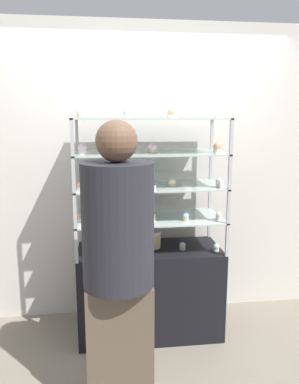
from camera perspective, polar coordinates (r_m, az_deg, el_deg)
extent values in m
plane|color=gray|center=(3.42, 0.00, -20.32)|extent=(20.00, 20.00, 0.00)
cube|color=silver|center=(3.36, -0.85, 2.79)|extent=(8.00, 0.05, 2.60)
cube|color=black|center=(3.25, 0.00, -14.74)|extent=(1.17, 0.52, 0.74)
cube|color=#B7B7BC|center=(3.29, -10.51, -5.26)|extent=(0.02, 0.02, 0.26)
cube|color=#B7B7BC|center=(3.41, 9.07, -4.62)|extent=(0.02, 0.02, 0.26)
cube|color=#B7B7BC|center=(2.81, -11.09, -8.08)|extent=(0.02, 0.02, 0.26)
cube|color=#B7B7BC|center=(2.95, 11.75, -7.17)|extent=(0.02, 0.02, 0.26)
cube|color=#B2C6C1|center=(3.03, 0.00, -4.01)|extent=(1.17, 0.52, 0.01)
cube|color=#B7B7BC|center=(3.23, -10.67, -0.77)|extent=(0.02, 0.02, 0.26)
cube|color=#B7B7BC|center=(3.35, 9.21, -0.29)|extent=(0.02, 0.02, 0.26)
cube|color=#B7B7BC|center=(2.74, -11.29, -2.88)|extent=(0.02, 0.02, 0.26)
cube|color=#B7B7BC|center=(2.89, 11.95, -2.21)|extent=(0.02, 0.02, 0.26)
cube|color=#B2C6C1|center=(2.97, 0.00, 0.88)|extent=(1.17, 0.52, 0.01)
cube|color=#B7B7BC|center=(3.18, -10.84, 3.86)|extent=(0.02, 0.02, 0.26)
cube|color=#B7B7BC|center=(3.31, 9.34, 4.17)|extent=(0.02, 0.02, 0.26)
cube|color=#B7B7BC|center=(2.69, -11.50, 2.56)|extent=(0.02, 0.02, 0.26)
cube|color=#B7B7BC|center=(2.84, 12.16, 2.96)|extent=(0.02, 0.02, 0.26)
cube|color=#B2C6C1|center=(2.94, 0.00, 5.93)|extent=(1.17, 0.52, 0.01)
cube|color=#B7B7BC|center=(3.16, -11.01, 8.58)|extent=(0.02, 0.02, 0.26)
cube|color=#B7B7BC|center=(3.29, 9.49, 8.71)|extent=(0.02, 0.02, 0.26)
cube|color=#B7B7BC|center=(2.67, -11.72, 8.14)|extent=(0.02, 0.02, 0.26)
cube|color=#B7B7BC|center=(2.81, 12.38, 8.26)|extent=(0.02, 0.02, 0.26)
cube|color=#B2C6C1|center=(2.93, 0.00, 11.05)|extent=(1.17, 0.52, 0.01)
cylinder|color=#DBBC84|center=(3.12, 0.18, -7.35)|extent=(0.16, 0.16, 0.12)
cylinder|color=silver|center=(3.10, 0.18, -6.11)|extent=(0.17, 0.17, 0.02)
cube|color=#C66660|center=(3.02, -5.26, -3.53)|extent=(0.22, 0.14, 0.05)
cube|color=#F4EAB2|center=(3.01, -5.27, -3.00)|extent=(0.22, 0.14, 0.01)
cylinder|color=#CCB28C|center=(3.00, -9.70, -9.23)|extent=(0.05, 0.05, 0.02)
sphere|color=#8C5B42|center=(2.99, -9.72, -8.78)|extent=(0.05, 0.05, 0.05)
cylinder|color=#CCB28C|center=(2.95, -4.88, -9.49)|extent=(0.05, 0.05, 0.02)
sphere|color=#E5996B|center=(2.94, -4.88, -9.03)|extent=(0.05, 0.05, 0.05)
cylinder|color=#CCB28C|center=(3.09, 5.04, -8.54)|extent=(0.05, 0.05, 0.02)
sphere|color=silver|center=(3.08, 5.05, -8.09)|extent=(0.05, 0.05, 0.05)
cylinder|color=beige|center=(3.09, 10.10, -8.65)|extent=(0.05, 0.05, 0.02)
sphere|color=silver|center=(3.08, 10.12, -8.21)|extent=(0.05, 0.05, 0.05)
cube|color=white|center=(2.85, -3.59, -9.94)|extent=(0.04, 0.00, 0.04)
cylinder|color=white|center=(2.93, -10.36, -4.29)|extent=(0.05, 0.05, 0.03)
sphere|color=#E5996B|center=(2.93, -10.38, -3.76)|extent=(0.05, 0.05, 0.05)
cylinder|color=white|center=(2.93, 0.46, -4.13)|extent=(0.05, 0.05, 0.03)
sphere|color=silver|center=(2.92, 0.47, -3.60)|extent=(0.05, 0.05, 0.05)
cylinder|color=#CCB28C|center=(2.94, 5.52, -4.13)|extent=(0.05, 0.05, 0.03)
sphere|color=silver|center=(2.93, 5.53, -3.60)|extent=(0.05, 0.05, 0.05)
cylinder|color=beige|center=(3.00, 10.50, -3.93)|extent=(0.05, 0.05, 0.03)
sphere|color=silver|center=(3.00, 10.52, -3.41)|extent=(0.05, 0.05, 0.05)
cube|color=white|center=(2.77, -8.34, -4.98)|extent=(0.04, 0.00, 0.04)
cylinder|color=white|center=(2.83, -10.37, 0.57)|extent=(0.06, 0.06, 0.02)
sphere|color=#E5996B|center=(2.83, -10.39, 1.13)|extent=(0.06, 0.06, 0.06)
cylinder|color=white|center=(2.91, -3.13, 1.01)|extent=(0.06, 0.06, 0.02)
sphere|color=silver|center=(2.91, -3.14, 1.57)|extent=(0.06, 0.06, 0.06)
cylinder|color=#CCB28C|center=(2.93, 3.43, 1.06)|extent=(0.06, 0.06, 0.02)
sphere|color=#F4EAB2|center=(2.92, 3.44, 1.61)|extent=(0.06, 0.06, 0.06)
cylinder|color=beige|center=(2.94, 10.61, 0.95)|extent=(0.06, 0.06, 0.02)
sphere|color=white|center=(2.94, 10.63, 1.50)|extent=(0.06, 0.06, 0.06)
cube|color=white|center=(2.73, 0.72, 0.58)|extent=(0.04, 0.00, 0.04)
cylinder|color=white|center=(2.83, -10.17, 5.95)|extent=(0.06, 0.06, 0.03)
sphere|color=silver|center=(2.83, -10.19, 6.57)|extent=(0.07, 0.07, 0.07)
cylinder|color=#CCB28C|center=(2.87, 0.44, 6.18)|extent=(0.06, 0.06, 0.03)
sphere|color=silver|center=(2.87, 0.44, 6.80)|extent=(0.07, 0.07, 0.07)
cylinder|color=beige|center=(3.01, 10.30, 6.22)|extent=(0.06, 0.06, 0.03)
sphere|color=#E5996B|center=(3.00, 10.32, 6.81)|extent=(0.07, 0.07, 0.07)
cube|color=white|center=(2.68, -4.00, 6.01)|extent=(0.04, 0.00, 0.04)
cylinder|color=#CCB28C|center=(2.82, -10.42, 11.26)|extent=(0.06, 0.06, 0.03)
sphere|color=white|center=(2.82, -10.44, 11.87)|extent=(0.06, 0.06, 0.06)
cylinder|color=beige|center=(2.77, -3.42, 11.42)|extent=(0.06, 0.06, 0.03)
sphere|color=silver|center=(2.77, -3.43, 12.04)|extent=(0.06, 0.06, 0.06)
cylinder|color=white|center=(2.91, 3.38, 11.40)|extent=(0.06, 0.06, 0.03)
sphere|color=#E5996B|center=(2.91, 3.39, 11.99)|extent=(0.06, 0.06, 0.06)
cylinder|color=beige|center=(3.00, 10.46, 11.23)|extent=(0.06, 0.06, 0.03)
sphere|color=white|center=(3.00, 10.48, 11.80)|extent=(0.06, 0.06, 0.06)
cube|color=white|center=(2.71, 4.26, 11.62)|extent=(0.04, 0.00, 0.04)
torus|color=#EFB2BC|center=(3.00, 3.86, 11.49)|extent=(0.13, 0.13, 0.04)
cube|color=brown|center=(2.48, -4.52, -22.47)|extent=(0.40, 0.22, 0.83)
cylinder|color=#26262D|center=(2.15, -4.83, -5.03)|extent=(0.42, 0.42, 0.72)
sphere|color=brown|center=(2.07, -5.04, 7.73)|extent=(0.23, 0.23, 0.23)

